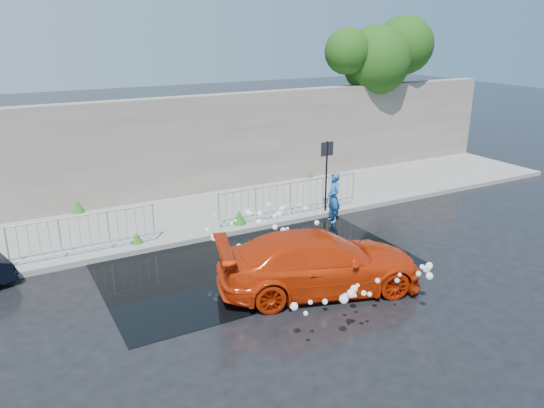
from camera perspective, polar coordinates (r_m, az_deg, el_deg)
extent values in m
plane|color=black|center=(13.26, -1.91, -8.16)|extent=(90.00, 90.00, 0.00)
cube|color=gray|center=(17.49, -9.34, -1.35)|extent=(30.00, 4.00, 0.15)
cube|color=gray|center=(15.73, -6.87, -3.53)|extent=(30.00, 0.25, 0.16)
cube|color=#656155|center=(19.00, -11.88, 5.84)|extent=(30.00, 0.60, 3.50)
cube|color=black|center=(14.26, -1.93, -6.12)|extent=(8.00, 5.00, 0.01)
cylinder|color=black|center=(17.31, 5.84, 2.69)|extent=(0.06, 0.06, 2.50)
cube|color=black|center=(17.07, 5.95, 5.92)|extent=(0.45, 0.04, 0.45)
cylinder|color=#332114|center=(24.47, 10.52, 10.14)|extent=(0.36, 0.36, 5.00)
sphere|color=#173C0E|center=(23.33, 11.11, 14.90)|extent=(2.88, 2.88, 2.88)
sphere|color=#173C0E|center=(24.28, 14.05, 16.26)|extent=(2.48, 2.48, 2.48)
sphere|color=#173C0E|center=(22.39, 8.09, 15.94)|extent=(1.86, 1.86, 1.86)
cylinder|color=silver|center=(15.38, -12.63, -1.91)|extent=(0.05, 0.05, 1.10)
cylinder|color=silver|center=(14.78, -22.08, -1.56)|extent=(5.00, 0.04, 0.04)
cylinder|color=silver|center=(15.11, -21.64, -4.94)|extent=(5.00, 0.04, 0.04)
cylinder|color=silver|center=(15.99, -5.77, -0.74)|extent=(0.05, 0.05, 1.10)
cylinder|color=silver|center=(18.40, 8.70, 1.74)|extent=(0.05, 0.05, 1.10)
cylinder|color=silver|center=(16.90, 1.99, 2.27)|extent=(5.00, 0.04, 0.04)
cylinder|color=silver|center=(17.19, 1.96, -0.77)|extent=(5.00, 0.04, 0.04)
cone|color=#164A13|center=(15.45, -14.36, -3.51)|extent=(0.36, 0.36, 0.32)
cone|color=#164A13|center=(16.41, -3.55, -1.42)|extent=(0.44, 0.44, 0.42)
cone|color=#164A13|center=(18.15, 6.78, 0.32)|extent=(0.38, 0.38, 0.33)
cone|color=#164A13|center=(18.51, -20.16, -0.28)|extent=(0.42, 0.42, 0.38)
cone|color=#164A13|center=(21.59, 4.03, 3.24)|extent=(0.34, 0.34, 0.24)
sphere|color=white|center=(14.42, 7.82, -4.24)|extent=(0.17, 0.17, 0.17)
sphere|color=white|center=(13.83, 5.24, -4.80)|extent=(0.08, 0.08, 0.08)
sphere|color=white|center=(14.46, -3.93, -1.78)|extent=(0.08, 0.08, 0.08)
sphere|color=white|center=(14.38, 0.31, -2.50)|extent=(0.15, 0.15, 0.15)
sphere|color=white|center=(14.20, 8.96, -5.35)|extent=(0.13, 0.13, 0.13)
sphere|color=white|center=(12.94, -3.80, -7.35)|extent=(0.12, 0.12, 0.12)
sphere|color=white|center=(13.53, 0.58, -4.78)|extent=(0.10, 0.10, 0.10)
sphere|color=white|center=(14.14, 1.24, -2.88)|extent=(0.17, 0.17, 0.17)
sphere|color=white|center=(13.23, -0.71, -5.92)|extent=(0.08, 0.08, 0.08)
sphere|color=white|center=(15.12, 5.16, -0.96)|extent=(0.07, 0.07, 0.07)
sphere|color=white|center=(13.20, -5.00, -5.53)|extent=(0.11, 0.11, 0.11)
sphere|color=white|center=(14.80, 0.30, -1.30)|extent=(0.13, 0.13, 0.13)
sphere|color=white|center=(13.63, 4.28, -6.33)|extent=(0.13, 0.13, 0.13)
sphere|color=white|center=(14.26, 2.01, -3.01)|extent=(0.08, 0.08, 0.08)
sphere|color=white|center=(14.41, 3.46, -3.27)|extent=(0.13, 0.13, 0.13)
sphere|color=white|center=(13.51, -5.28, -3.75)|extent=(0.14, 0.14, 0.14)
sphere|color=white|center=(13.57, -6.24, -3.61)|extent=(0.18, 0.18, 0.18)
sphere|color=white|center=(14.24, -1.44, -1.92)|extent=(0.16, 0.16, 0.16)
sphere|color=white|center=(14.64, -1.32, -1.05)|extent=(0.15, 0.15, 0.15)
sphere|color=white|center=(13.63, -2.60, -4.36)|extent=(0.06, 0.06, 0.06)
sphere|color=white|center=(14.69, -2.60, -0.91)|extent=(0.17, 0.17, 0.17)
sphere|color=white|center=(14.12, -4.36, -2.10)|extent=(0.10, 0.10, 0.10)
sphere|color=white|center=(14.97, -1.85, -0.97)|extent=(0.07, 0.07, 0.07)
sphere|color=white|center=(14.29, -0.73, -1.94)|extent=(0.07, 0.07, 0.07)
sphere|color=white|center=(13.89, -6.99, -2.79)|extent=(0.13, 0.13, 0.13)
sphere|color=white|center=(15.25, 1.07, -0.51)|extent=(0.14, 0.14, 0.14)
sphere|color=white|center=(15.62, 2.94, -0.10)|extent=(0.08, 0.08, 0.08)
sphere|color=white|center=(13.89, 3.06, -4.16)|extent=(0.11, 0.11, 0.11)
sphere|color=white|center=(15.58, 3.60, -0.46)|extent=(0.13, 0.13, 0.13)
sphere|color=white|center=(14.11, 1.43, -4.07)|extent=(0.09, 0.09, 0.09)
sphere|color=white|center=(14.49, 1.70, -2.63)|extent=(0.08, 0.08, 0.08)
sphere|color=white|center=(12.86, -4.65, -6.92)|extent=(0.08, 0.08, 0.08)
sphere|color=white|center=(15.04, 0.78, -1.03)|extent=(0.17, 0.17, 0.17)
sphere|color=white|center=(13.91, 1.46, -4.44)|extent=(0.13, 0.13, 0.13)
sphere|color=white|center=(14.58, -6.25, -1.21)|extent=(0.07, 0.07, 0.07)
sphere|color=white|center=(14.59, -2.29, -1.02)|extent=(0.08, 0.08, 0.08)
sphere|color=white|center=(15.20, -0.35, -0.03)|extent=(0.12, 0.12, 0.12)
sphere|color=white|center=(13.56, -3.58, -4.56)|extent=(0.14, 0.14, 0.14)
sphere|color=white|center=(15.47, 1.35, -0.25)|extent=(0.08, 0.08, 0.08)
sphere|color=white|center=(14.95, 4.84, -2.01)|extent=(0.14, 0.14, 0.14)
sphere|color=white|center=(10.74, 10.45, -9.52)|extent=(0.10, 0.10, 0.10)
sphere|color=white|center=(11.77, 5.72, -10.40)|extent=(0.12, 0.12, 0.12)
sphere|color=white|center=(12.15, 16.55, -6.37)|extent=(0.16, 0.16, 0.16)
sphere|color=white|center=(10.57, 9.85, -9.42)|extent=(0.11, 0.11, 0.11)
sphere|color=white|center=(11.43, 13.57, -7.40)|extent=(0.08, 0.08, 0.08)
sphere|color=white|center=(11.45, 11.29, -8.09)|extent=(0.11, 0.11, 0.11)
sphere|color=white|center=(10.77, 8.90, -9.71)|extent=(0.08, 0.08, 0.08)
sphere|color=white|center=(11.71, 16.58, -7.42)|extent=(0.15, 0.15, 0.15)
sphere|color=white|center=(10.68, 8.50, -9.50)|extent=(0.17, 0.17, 0.17)
sphere|color=white|center=(11.15, 7.87, -9.70)|extent=(0.09, 0.09, 0.09)
sphere|color=white|center=(12.27, 16.31, -6.72)|extent=(0.17, 0.17, 0.17)
sphere|color=white|center=(11.08, 9.20, -8.64)|extent=(0.08, 0.08, 0.08)
sphere|color=white|center=(10.46, 8.34, -9.47)|extent=(0.08, 0.08, 0.08)
sphere|color=white|center=(12.40, 13.29, -8.00)|extent=(0.12, 0.12, 0.12)
sphere|color=white|center=(12.70, 12.02, -8.14)|extent=(0.09, 0.09, 0.09)
sphere|color=white|center=(12.05, 15.49, -7.24)|extent=(0.11, 0.11, 0.11)
sphere|color=white|center=(10.37, 2.40, -10.94)|extent=(0.16, 0.16, 0.16)
sphere|color=white|center=(10.34, 7.72, -10.09)|extent=(0.18, 0.18, 0.18)
sphere|color=white|center=(10.00, 3.64, -11.66)|extent=(0.09, 0.09, 0.09)
sphere|color=white|center=(12.31, 15.85, -6.51)|extent=(0.11, 0.11, 0.11)
sphere|color=white|center=(10.22, 4.14, -10.49)|extent=(0.09, 0.09, 0.09)
sphere|color=white|center=(12.45, 12.65, -7.87)|extent=(0.06, 0.06, 0.06)
sphere|color=white|center=(12.57, 11.71, -8.66)|extent=(0.10, 0.10, 0.10)
sphere|color=white|center=(11.62, 8.80, -8.99)|extent=(0.16, 0.16, 0.16)
sphere|color=white|center=(12.66, 12.88, -7.98)|extent=(0.13, 0.13, 0.13)
imported|color=#B92707|center=(12.56, 5.18, -6.26)|extent=(5.19, 3.22, 1.40)
imported|color=#2257AA|center=(16.91, 6.65, 0.71)|extent=(0.50, 0.66, 1.62)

